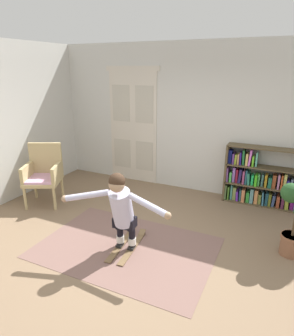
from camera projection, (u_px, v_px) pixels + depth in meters
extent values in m
plane|color=#7C634B|center=(135.00, 253.00, 4.11)|extent=(7.20, 7.20, 0.00)
cube|color=silver|center=(195.00, 120.00, 5.87)|extent=(6.00, 0.10, 2.90)
cube|color=beige|center=(122.00, 127.00, 6.57)|extent=(0.55, 0.04, 2.35)
cube|color=#BBB5A5|center=(121.00, 103.00, 6.39)|extent=(0.41, 0.01, 0.76)
cube|color=#BBB5A5|center=(122.00, 153.00, 6.74)|extent=(0.41, 0.01, 0.64)
cube|color=beige|center=(145.00, 129.00, 6.35)|extent=(0.55, 0.04, 2.35)
cube|color=#BBB5A5|center=(144.00, 105.00, 6.17)|extent=(0.41, 0.01, 0.76)
cube|color=#BBB5A5|center=(144.00, 156.00, 6.52)|extent=(0.41, 0.01, 0.64)
cube|color=beige|center=(132.00, 68.00, 6.07)|extent=(1.22, 0.04, 0.10)
cube|color=#77574F|center=(126.00, 247.00, 4.24)|extent=(2.43, 1.67, 0.01)
cube|color=brown|center=(227.00, 172.00, 5.69)|extent=(0.04, 0.30, 1.09)
cube|color=brown|center=(266.00, 205.00, 5.54)|extent=(1.54, 0.30, 0.02)
cube|color=brown|center=(269.00, 187.00, 5.43)|extent=(1.54, 0.30, 0.02)
cube|color=brown|center=(271.00, 168.00, 5.32)|extent=(1.54, 0.30, 0.02)
cube|color=brown|center=(274.00, 149.00, 5.20)|extent=(1.54, 0.30, 0.02)
cube|color=#567442|center=(226.00, 191.00, 5.78)|extent=(0.03, 0.24, 0.29)
cube|color=#4C832A|center=(229.00, 192.00, 5.76)|extent=(0.03, 0.19, 0.25)
cube|color=teal|center=(232.00, 191.00, 5.75)|extent=(0.03, 0.15, 0.30)
cube|color=#879D4F|center=(235.00, 192.00, 5.75)|extent=(0.06, 0.18, 0.24)
cube|color=#622ABA|center=(238.00, 194.00, 5.73)|extent=(0.05, 0.23, 0.19)
cube|color=#305F67|center=(241.00, 194.00, 5.71)|extent=(0.03, 0.19, 0.22)
cube|color=#D17E51|center=(244.00, 194.00, 5.66)|extent=(0.06, 0.22, 0.24)
cube|color=green|center=(248.00, 196.00, 5.66)|extent=(0.06, 0.21, 0.19)
cube|color=#5F9597|center=(252.00, 195.00, 5.59)|extent=(0.06, 0.17, 0.27)
cube|color=#D0864D|center=(256.00, 196.00, 5.57)|extent=(0.06, 0.16, 0.26)
cube|color=olive|center=(260.00, 198.00, 5.58)|extent=(0.05, 0.15, 0.18)
cube|color=teal|center=(263.00, 198.00, 5.52)|extent=(0.04, 0.22, 0.25)
cube|color=#1B4554|center=(267.00, 198.00, 5.50)|extent=(0.05, 0.16, 0.24)
cube|color=#606B21|center=(270.00, 199.00, 5.48)|extent=(0.05, 0.19, 0.24)
cube|color=#384B79|center=(273.00, 200.00, 5.47)|extent=(0.06, 0.17, 0.21)
cube|color=brown|center=(278.00, 201.00, 5.43)|extent=(0.05, 0.22, 0.22)
cube|color=#4F203A|center=(283.00, 199.00, 5.39)|extent=(0.05, 0.22, 0.29)
cube|color=olive|center=(287.00, 202.00, 5.37)|extent=(0.07, 0.21, 0.22)
cube|color=#751B7B|center=(292.00, 203.00, 5.35)|extent=(0.06, 0.17, 0.21)
cube|color=#9058B4|center=(228.00, 173.00, 5.68)|extent=(0.04, 0.22, 0.27)
cube|color=green|center=(231.00, 176.00, 5.66)|extent=(0.04, 0.19, 0.18)
cube|color=#9167C5|center=(234.00, 174.00, 5.64)|extent=(0.05, 0.16, 0.28)
cube|color=maroon|center=(237.00, 175.00, 5.60)|extent=(0.04, 0.16, 0.26)
cube|color=navy|center=(241.00, 175.00, 5.61)|extent=(0.07, 0.19, 0.27)
cube|color=#9B4472|center=(244.00, 176.00, 5.57)|extent=(0.04, 0.24, 0.24)
cube|color=#245367|center=(247.00, 176.00, 5.54)|extent=(0.03, 0.20, 0.27)
cube|color=#2B7F65|center=(249.00, 178.00, 5.54)|extent=(0.06, 0.23, 0.22)
cube|color=#23C667|center=(253.00, 179.00, 5.50)|extent=(0.04, 0.16, 0.19)
cube|color=green|center=(256.00, 179.00, 5.47)|extent=(0.04, 0.23, 0.21)
cube|color=#46AB51|center=(259.00, 179.00, 5.45)|extent=(0.03, 0.14, 0.22)
cube|color=#396661|center=(263.00, 180.00, 5.43)|extent=(0.04, 0.14, 0.23)
cube|color=#AD841E|center=(266.00, 180.00, 5.40)|extent=(0.04, 0.15, 0.23)
cube|color=#1A5844|center=(270.00, 182.00, 5.39)|extent=(0.06, 0.22, 0.19)
cube|color=brown|center=(274.00, 181.00, 5.35)|extent=(0.06, 0.17, 0.24)
cube|color=#A66B94|center=(279.00, 181.00, 5.33)|extent=(0.03, 0.21, 0.26)
cube|color=#A5441E|center=(282.00, 181.00, 5.31)|extent=(0.03, 0.22, 0.26)
cube|color=#BABB5A|center=(285.00, 181.00, 5.27)|extent=(0.04, 0.18, 0.29)
cube|color=navy|center=(288.00, 184.00, 5.28)|extent=(0.06, 0.23, 0.19)
cube|color=slate|center=(292.00, 184.00, 5.26)|extent=(0.03, 0.19, 0.21)
cube|color=navy|center=(231.00, 156.00, 5.57)|extent=(0.06, 0.16, 0.25)
cube|color=#5A3281|center=(234.00, 158.00, 5.55)|extent=(0.03, 0.21, 0.20)
cube|color=#91A731|center=(236.00, 159.00, 5.52)|extent=(0.05, 0.15, 0.19)
cube|color=tan|center=(239.00, 159.00, 5.50)|extent=(0.03, 0.18, 0.20)
cube|color=#2F1B8B|center=(241.00, 158.00, 5.51)|extent=(0.04, 0.20, 0.23)
cube|color=#206F35|center=(244.00, 157.00, 5.47)|extent=(0.05, 0.17, 0.28)
cube|color=#D4B564|center=(247.00, 159.00, 5.44)|extent=(0.04, 0.16, 0.22)
cube|color=#D86ED7|center=(251.00, 157.00, 5.43)|extent=(0.05, 0.24, 0.30)
cube|color=#62CA27|center=(253.00, 161.00, 5.40)|extent=(0.03, 0.15, 0.19)
cube|color=#55AF94|center=(257.00, 159.00, 5.38)|extent=(0.03, 0.17, 0.26)
cylinder|color=tan|center=(25.00, 199.00, 5.31)|extent=(0.07, 0.07, 0.42)
cylinder|color=tan|center=(55.00, 199.00, 5.31)|extent=(0.07, 0.07, 0.42)
cylinder|color=tan|center=(36.00, 188.00, 5.80)|extent=(0.07, 0.07, 0.42)
cylinder|color=tan|center=(62.00, 188.00, 5.80)|extent=(0.07, 0.07, 0.42)
cube|color=tan|center=(43.00, 181.00, 5.48)|extent=(0.80, 0.80, 0.06)
cube|color=#D7A1C7|center=(43.00, 178.00, 5.47)|extent=(0.72, 0.72, 0.04)
cube|color=tan|center=(46.00, 158.00, 5.63)|extent=(0.57, 0.31, 0.60)
cube|color=tan|center=(27.00, 172.00, 5.43)|extent=(0.30, 0.53, 0.28)
cube|color=tan|center=(57.00, 172.00, 5.43)|extent=(0.30, 0.53, 0.28)
cylinder|color=brown|center=(291.00, 245.00, 4.05)|extent=(0.28, 0.28, 0.29)
cylinder|color=brown|center=(292.00, 236.00, 4.01)|extent=(0.30, 0.30, 0.04)
sphere|color=#20461F|center=(291.00, 193.00, 3.83)|extent=(0.26, 0.26, 0.26)
cube|color=brown|center=(121.00, 245.00, 4.27)|extent=(0.17, 0.84, 0.01)
cube|color=brown|center=(131.00, 230.00, 4.61)|extent=(0.10, 0.12, 0.06)
cube|color=black|center=(120.00, 245.00, 4.24)|extent=(0.09, 0.13, 0.04)
cube|color=brown|center=(132.00, 248.00, 4.21)|extent=(0.17, 0.84, 0.01)
cube|color=brown|center=(142.00, 232.00, 4.55)|extent=(0.10, 0.12, 0.06)
cube|color=black|center=(132.00, 247.00, 4.18)|extent=(0.09, 0.13, 0.04)
cylinder|color=white|center=(120.00, 239.00, 4.23)|extent=(0.12, 0.12, 0.10)
cylinder|color=black|center=(120.00, 226.00, 4.17)|extent=(0.10, 0.10, 0.30)
cylinder|color=black|center=(119.00, 221.00, 4.11)|extent=(0.12, 0.12, 0.22)
cylinder|color=white|center=(132.00, 241.00, 4.17)|extent=(0.12, 0.12, 0.10)
cylinder|color=black|center=(132.00, 228.00, 4.11)|extent=(0.10, 0.10, 0.30)
cylinder|color=black|center=(131.00, 223.00, 4.05)|extent=(0.12, 0.12, 0.22)
cube|color=black|center=(125.00, 222.00, 4.08)|extent=(0.32, 0.21, 0.14)
cylinder|color=silver|center=(122.00, 208.00, 3.93)|extent=(0.32, 0.44, 0.58)
sphere|color=tan|center=(117.00, 185.00, 3.69)|extent=(0.22, 0.22, 0.20)
sphere|color=#382619|center=(117.00, 181.00, 3.69)|extent=(0.23, 0.23, 0.21)
cylinder|color=silver|center=(86.00, 196.00, 3.86)|extent=(0.57, 0.31, 0.17)
sphere|color=tan|center=(65.00, 199.00, 3.88)|extent=(0.10, 0.10, 0.09)
cylinder|color=silver|center=(148.00, 205.00, 3.59)|extent=(0.59, 0.21, 0.17)
sphere|color=tan|center=(168.00, 216.00, 3.44)|extent=(0.10, 0.10, 0.09)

